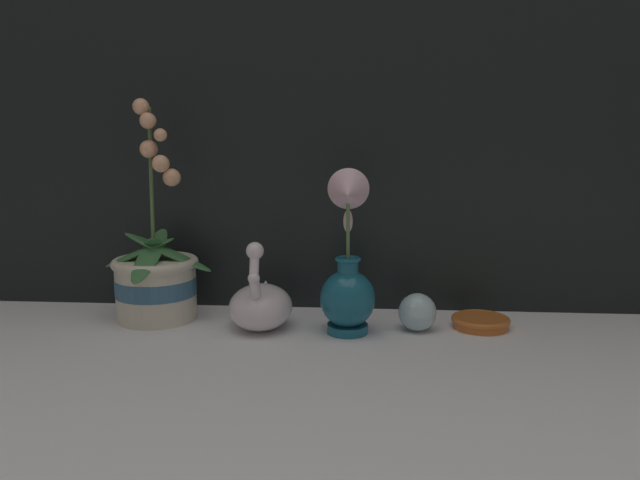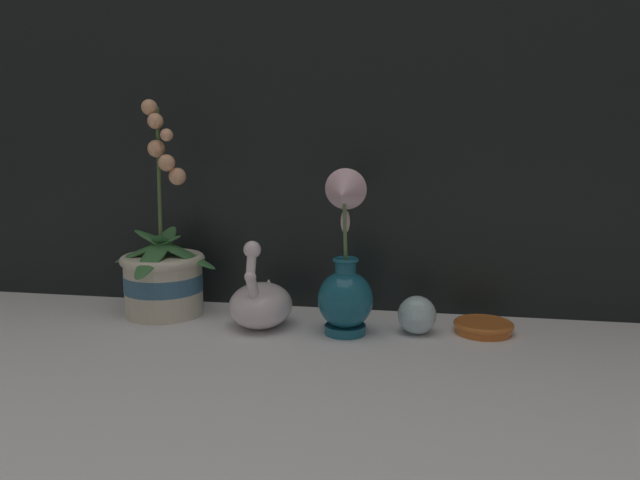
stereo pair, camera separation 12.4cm
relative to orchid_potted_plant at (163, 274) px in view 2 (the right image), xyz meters
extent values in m
plane|color=white|center=(0.33, -0.16, -0.09)|extent=(2.80, 2.80, 0.00)
cube|color=black|center=(0.33, 0.12, 0.51)|extent=(2.80, 0.03, 1.20)
cylinder|color=beige|center=(0.00, 0.00, -0.02)|extent=(0.17, 0.17, 0.13)
cylinder|color=#386689|center=(0.00, 0.00, -0.02)|extent=(0.17, 0.17, 0.04)
torus|color=beige|center=(0.00, 0.00, 0.03)|extent=(0.18, 0.18, 0.02)
cylinder|color=#4C6B3D|center=(0.00, 0.00, 0.20)|extent=(0.01, 0.02, 0.31)
ellipsoid|color=#38703D|center=(0.03, 0.00, 0.05)|extent=(0.19, 0.06, 0.09)
ellipsoid|color=#38703D|center=(-0.01, 0.03, 0.05)|extent=(0.08, 0.15, 0.08)
ellipsoid|color=#38703D|center=(-0.03, -0.01, 0.05)|extent=(0.15, 0.08, 0.07)
ellipsoid|color=#38703D|center=(0.00, -0.03, 0.05)|extent=(0.05, 0.20, 0.09)
sphere|color=#E5A87F|center=(-0.01, 0.00, 0.35)|extent=(0.03, 0.03, 0.03)
sphere|color=#E5A87F|center=(0.00, -0.01, 0.32)|extent=(0.03, 0.03, 0.03)
sphere|color=#E5A87F|center=(0.03, -0.02, 0.30)|extent=(0.03, 0.03, 0.03)
sphere|color=#E5A87F|center=(0.00, -0.01, 0.27)|extent=(0.04, 0.04, 0.04)
sphere|color=#E5A87F|center=(0.03, -0.03, 0.24)|extent=(0.03, 0.03, 0.03)
sphere|color=#E5A87F|center=(0.05, -0.02, 0.21)|extent=(0.04, 0.04, 0.04)
ellipsoid|color=white|center=(0.23, -0.05, -0.04)|extent=(0.13, 0.15, 0.09)
cone|color=white|center=(0.23, 0.01, -0.03)|extent=(0.06, 0.08, 0.07)
cylinder|color=white|center=(0.23, -0.11, 0.01)|extent=(0.02, 0.04, 0.06)
sphere|color=white|center=(0.23, -0.12, 0.03)|extent=(0.02, 0.02, 0.02)
cylinder|color=white|center=(0.23, -0.11, 0.06)|extent=(0.02, 0.03, 0.06)
sphere|color=white|center=(0.23, -0.10, 0.08)|extent=(0.03, 0.03, 0.03)
cylinder|color=#195B75|center=(0.40, -0.06, -0.08)|extent=(0.08, 0.08, 0.02)
ellipsoid|color=#195B75|center=(0.40, -0.06, -0.02)|extent=(0.11, 0.11, 0.11)
cylinder|color=#195B75|center=(0.40, -0.06, 0.04)|extent=(0.04, 0.04, 0.03)
torus|color=#195B75|center=(0.40, -0.06, 0.06)|extent=(0.05, 0.05, 0.01)
cylinder|color=#567A47|center=(0.40, -0.08, 0.12)|extent=(0.01, 0.03, 0.12)
cone|color=beige|center=(0.40, -0.10, 0.19)|extent=(0.08, 0.07, 0.09)
ellipsoid|color=beige|center=(0.40, -0.07, 0.13)|extent=(0.02, 0.02, 0.04)
sphere|color=silver|center=(0.54, -0.04, -0.05)|extent=(0.08, 0.08, 0.08)
cylinder|color=#C66628|center=(0.67, -0.01, -0.08)|extent=(0.11, 0.11, 0.02)
torus|color=#C66628|center=(0.67, -0.01, -0.07)|extent=(0.12, 0.12, 0.01)
camera|label=1|loc=(0.44, -1.25, 0.30)|focal=35.00mm
camera|label=2|loc=(0.56, -1.23, 0.30)|focal=35.00mm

